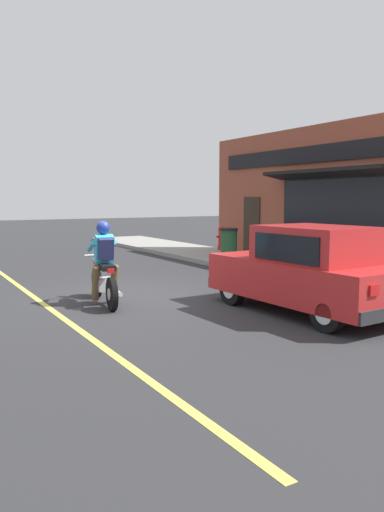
{
  "coord_description": "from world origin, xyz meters",
  "views": [
    {
      "loc": [
        -4.13,
        -9.45,
        2.05
      ],
      "look_at": [
        0.68,
        -1.25,
        0.95
      ],
      "focal_mm": 35.0,
      "sensor_mm": 36.0,
      "label": 1
    }
  ],
  "objects_px": {
    "car_hatchback": "(307,271)",
    "fire_hydrant": "(221,238)",
    "motorcycle_with_rider": "(104,269)",
    "trash_bin": "(229,243)"
  },
  "relations": [
    {
      "from": "motorcycle_with_rider",
      "to": "car_hatchback",
      "type": "height_order",
      "value": "motorcycle_with_rider"
    },
    {
      "from": "motorcycle_with_rider",
      "to": "fire_hydrant",
      "type": "xyz_separation_m",
      "value": [
        6.91,
        6.26,
        -0.11
      ]
    },
    {
      "from": "motorcycle_with_rider",
      "to": "trash_bin",
      "type": "height_order",
      "value": "motorcycle_with_rider"
    },
    {
      "from": "motorcycle_with_rider",
      "to": "trash_bin",
      "type": "xyz_separation_m",
      "value": [
        5.56,
        3.78,
        -0.04
      ]
    },
    {
      "from": "car_hatchback",
      "to": "fire_hydrant",
      "type": "height_order",
      "value": "car_hatchback"
    },
    {
      "from": "car_hatchback",
      "to": "trash_bin",
      "type": "xyz_separation_m",
      "value": [
        2.69,
        6.37,
        -0.13
      ]
    },
    {
      "from": "car_hatchback",
      "to": "fire_hydrant",
      "type": "distance_m",
      "value": 9.73
    },
    {
      "from": "fire_hydrant",
      "to": "motorcycle_with_rider",
      "type": "bearing_deg",
      "value": -137.8
    },
    {
      "from": "trash_bin",
      "to": "motorcycle_with_rider",
      "type": "bearing_deg",
      "value": -145.77
    },
    {
      "from": "car_hatchback",
      "to": "fire_hydrant",
      "type": "bearing_deg",
      "value": 65.49
    }
  ]
}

